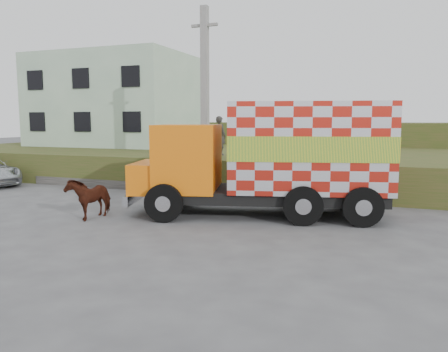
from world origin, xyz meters
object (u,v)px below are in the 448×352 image
at_px(cargo_truck, 273,158).
at_px(cow, 90,197).
at_px(pedestrian, 220,136).
at_px(utility_pole, 205,100).

distance_m(cargo_truck, cow, 6.19).
relative_size(cargo_truck, pedestrian, 4.66).
bearing_deg(pedestrian, utility_pole, 113.14).
distance_m(utility_pole, cow, 7.08).
bearing_deg(cow, pedestrian, 83.62).
distance_m(utility_pole, pedestrian, 2.75).
height_order(utility_pole, pedestrian, utility_pole).
relative_size(cow, pedestrian, 0.85).
height_order(utility_pole, cow, utility_pole).
height_order(cow, pedestrian, pedestrian).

